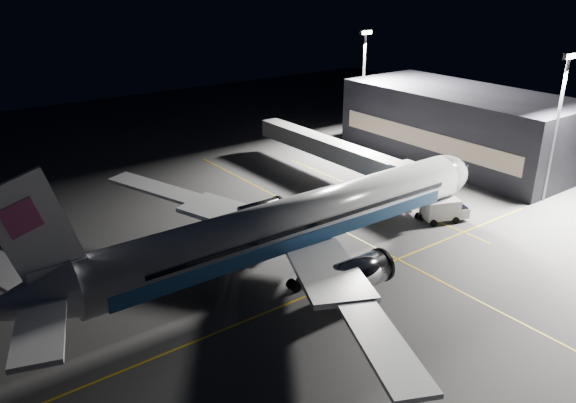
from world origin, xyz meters
The scene contains 14 objects.
ground centered at (0.00, 0.00, 0.00)m, with size 200.00×200.00×0.00m, color #4C4C4F.
guide_line_main centered at (10.00, 0.00, 0.01)m, with size 0.25×80.00×0.01m, color gold.
guide_line_cross centered at (0.00, -6.00, 0.01)m, with size 70.00×0.25×0.01m, color gold.
guide_line_side centered at (22.00, 10.00, 0.01)m, with size 0.25×40.00×0.01m, color gold.
airliner centered at (-1.08, 0.00, 5.16)m, with size 61.48×54.22×16.64m.
terminal centered at (45.98, 14.00, 6.00)m, with size 18.12×40.00×12.00m.
jet_bridge centered at (22.00, 18.06, 4.58)m, with size 3.60×34.40×6.30m.
floodlight_mast_north centered at (40.00, 31.99, 12.37)m, with size 2.40×0.68×20.70m.
floodlight_mast_south centered at (40.00, -6.01, 12.37)m, with size 2.40×0.67×20.70m.
service_truck centered at (22.76, -2.21, 1.63)m, with size 6.38×4.38×3.05m.
baggage_tug centered at (1.27, 13.35, 0.83)m, with size 2.90×2.55×1.81m.
safety_cone_a centered at (-7.94, 9.19, 0.28)m, with size 0.38×0.38×0.57m, color #F1490A.
safety_cone_b centered at (6.00, 4.00, 0.31)m, with size 0.41×0.41×0.61m, color #F1490A.
safety_cone_c centered at (-3.64, 6.60, 0.33)m, with size 0.43×0.43×0.65m, color #F1490A.
Camera 1 is at (-33.93, -44.20, 30.53)m, focal length 35.00 mm.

